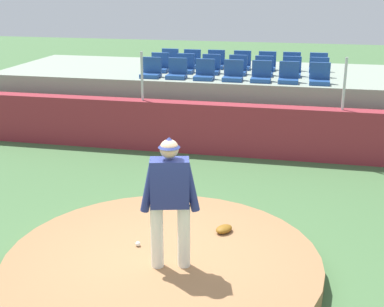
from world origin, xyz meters
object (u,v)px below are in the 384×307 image
at_px(stadium_chair_20, 318,66).
at_px(stadium_chair_17, 242,63).
at_px(stadium_chair_8, 185,67).
at_px(stadium_chair_14, 169,61).
at_px(stadium_chair_4, 261,75).
at_px(stadium_chair_18, 267,64).
at_px(pitcher, 170,194).
at_px(stadium_chair_11, 264,70).
at_px(baseball, 138,244).
at_px(stadium_chair_15, 192,62).
at_px(stadium_chair_12, 292,70).
at_px(stadium_chair_13, 319,71).
at_px(stadium_chair_19, 291,65).
at_px(stadium_chair_2, 205,73).
at_px(stadium_chair_5, 289,76).
at_px(fielding_glove, 224,229).
at_px(stadium_chair_3, 233,74).
at_px(stadium_chair_6, 320,77).
at_px(stadium_chair_7, 159,66).
at_px(stadium_chair_9, 211,68).
at_px(stadium_chair_1, 177,72).
at_px(stadium_chair_0, 151,71).
at_px(stadium_chair_16, 216,63).
at_px(stadium_chair_10, 238,69).

bearing_deg(stadium_chair_20, stadium_chair_17, -0.17).
relative_size(stadium_chair_8, stadium_chair_14, 1.00).
distance_m(stadium_chair_4, stadium_chair_18, 1.79).
bearing_deg(pitcher, stadium_chair_11, 71.90).
height_order(baseball, stadium_chair_15, stadium_chair_15).
distance_m(stadium_chair_11, stadium_chair_12, 0.71).
height_order(stadium_chair_8, stadium_chair_17, same).
relative_size(stadium_chair_13, stadium_chair_19, 1.00).
bearing_deg(stadium_chair_17, stadium_chair_2, 68.58).
distance_m(stadium_chair_5, stadium_chair_17, 2.28).
relative_size(fielding_glove, stadium_chair_14, 0.60).
height_order(stadium_chair_5, stadium_chair_18, same).
bearing_deg(stadium_chair_4, stadium_chair_3, 0.44).
height_order(stadium_chair_15, stadium_chair_18, same).
height_order(fielding_glove, stadium_chair_13, stadium_chair_13).
relative_size(stadium_chair_2, stadium_chair_15, 1.00).
relative_size(fielding_glove, stadium_chair_13, 0.60).
bearing_deg(stadium_chair_6, baseball, 68.16).
relative_size(pitcher, stadium_chair_7, 3.65).
distance_m(pitcher, stadium_chair_17, 8.66).
bearing_deg(stadium_chair_18, stadium_chair_20, -179.44).
bearing_deg(stadium_chair_3, stadium_chair_14, -40.81).
height_order(pitcher, stadium_chair_12, stadium_chair_12).
bearing_deg(stadium_chair_7, stadium_chair_9, 179.13).
bearing_deg(stadium_chair_4, stadium_chair_1, -0.27).
relative_size(stadium_chair_3, stadium_chair_19, 1.00).
bearing_deg(stadium_chair_15, stadium_chair_8, 90.78).
bearing_deg(stadium_chair_19, pitcher, 82.04).
bearing_deg(stadium_chair_0, stadium_chair_4, 179.76).
relative_size(stadium_chair_2, stadium_chair_16, 1.00).
height_order(stadium_chair_13, stadium_chair_15, same).
xyz_separation_m(baseball, stadium_chair_16, (-0.30, 8.22, 1.45)).
distance_m(stadium_chair_1, stadium_chair_12, 2.98).
relative_size(stadium_chair_13, stadium_chair_17, 1.00).
distance_m(stadium_chair_2, stadium_chair_13, 2.95).
bearing_deg(stadium_chair_6, stadium_chair_17, -41.05).
distance_m(baseball, stadium_chair_10, 7.45).
bearing_deg(stadium_chair_11, stadium_chair_12, -176.71).
relative_size(stadium_chair_8, stadium_chair_9, 1.00).
bearing_deg(stadium_chair_16, stadium_chair_15, 3.66).
distance_m(stadium_chair_0, stadium_chair_18, 3.33).
bearing_deg(pitcher, stadium_chair_17, 76.93).
distance_m(stadium_chair_5, stadium_chair_7, 3.63).
bearing_deg(stadium_chair_18, stadium_chair_12, 128.69).
distance_m(stadium_chair_1, stadium_chair_9, 1.12).
height_order(baseball, stadium_chair_16, stadium_chair_16).
xyz_separation_m(stadium_chair_11, stadium_chair_12, (0.71, 0.04, 0.00)).
distance_m(fielding_glove, stadium_chair_1, 6.25).
height_order(stadium_chair_7, stadium_chair_18, same).
distance_m(stadium_chair_4, stadium_chair_5, 0.67).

